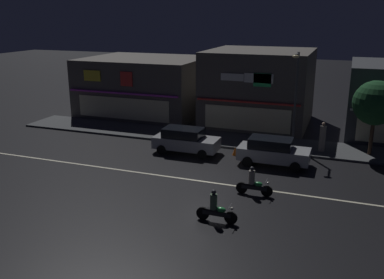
# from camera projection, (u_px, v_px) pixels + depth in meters

# --- Properties ---
(ground_plane) EXTENTS (140.00, 140.00, 0.00)m
(ground_plane) POSITION_uv_depth(u_px,v_px,m) (204.00, 182.00, 23.55)
(ground_plane) COLOR black
(lane_divider_stripe) EXTENTS (33.52, 0.16, 0.01)m
(lane_divider_stripe) POSITION_uv_depth(u_px,v_px,m) (204.00, 182.00, 23.55)
(lane_divider_stripe) COLOR beige
(lane_divider_stripe) RESTS_ON ground
(sidewalk_far) EXTENTS (35.29, 3.70, 0.14)m
(sidewalk_far) POSITION_uv_depth(u_px,v_px,m) (240.00, 141.00, 30.82)
(sidewalk_far) COLOR #424447
(sidewalk_far) RESTS_ON ground
(storefront_left_block) EXTENTS (10.54, 8.94, 5.09)m
(storefront_left_block) POSITION_uv_depth(u_px,v_px,m) (146.00, 86.00, 39.25)
(storefront_left_block) COLOR #56514C
(storefront_left_block) RESTS_ON ground
(storefront_center_block) EXTENTS (8.23, 8.50, 6.09)m
(storefront_center_block) POSITION_uv_depth(u_px,v_px,m) (259.00, 87.00, 35.39)
(storefront_center_block) COLOR #56514C
(storefront_center_block) RESTS_ON ground
(streetlamp_west) EXTENTS (0.44, 1.64, 6.37)m
(streetlamp_west) POSITION_uv_depth(u_px,v_px,m) (296.00, 91.00, 28.43)
(streetlamp_west) COLOR #47494C
(streetlamp_west) RESTS_ON sidewalk_far
(pedestrian_on_sidewalk) EXTENTS (0.40, 0.40, 1.96)m
(pedestrian_on_sidewalk) POSITION_uv_depth(u_px,v_px,m) (322.00, 138.00, 28.12)
(pedestrian_on_sidewalk) COLOR gray
(pedestrian_on_sidewalk) RESTS_ON sidewalk_far
(street_tree) EXTENTS (2.82, 2.82, 4.81)m
(street_tree) POSITION_uv_depth(u_px,v_px,m) (376.00, 103.00, 26.73)
(street_tree) COLOR #473323
(street_tree) RESTS_ON sidewalk_far
(parked_car_near_kerb) EXTENTS (4.30, 1.98, 1.67)m
(parked_car_near_kerb) POSITION_uv_depth(u_px,v_px,m) (273.00, 151.00, 26.00)
(parked_car_near_kerb) COLOR #9EA0A5
(parked_car_near_kerb) RESTS_ON ground
(parked_car_trailing) EXTENTS (4.30, 1.98, 1.67)m
(parked_car_trailing) POSITION_uv_depth(u_px,v_px,m) (186.00, 140.00, 28.25)
(parked_car_trailing) COLOR #9EA0A5
(parked_car_trailing) RESTS_ON ground
(motorcycle_lead) EXTENTS (1.90, 0.60, 1.52)m
(motorcycle_lead) POSITION_uv_depth(u_px,v_px,m) (253.00, 183.00, 21.68)
(motorcycle_lead) COLOR black
(motorcycle_lead) RESTS_ON ground
(motorcycle_following) EXTENTS (1.90, 0.60, 1.52)m
(motorcycle_following) POSITION_uv_depth(u_px,v_px,m) (216.00, 209.00, 18.86)
(motorcycle_following) COLOR black
(motorcycle_following) RESTS_ON ground
(traffic_cone) EXTENTS (0.36, 0.36, 0.55)m
(traffic_cone) POSITION_uv_depth(u_px,v_px,m) (235.00, 151.00, 27.89)
(traffic_cone) COLOR orange
(traffic_cone) RESTS_ON ground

